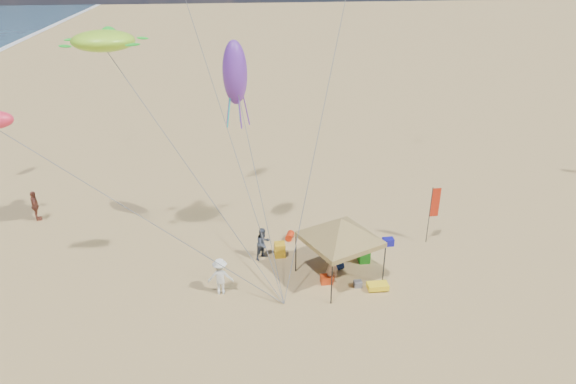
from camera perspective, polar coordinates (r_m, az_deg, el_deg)
The scene contains 17 objects.
ground at distance 21.54m, azimuth 1.08°, elevation -13.11°, with size 280.00×280.00×0.00m, color tan.
canopy_tent at distance 22.09m, azimuth 5.91°, elevation -3.18°, with size 5.18×5.18×3.48m.
feather_flag at distance 26.14m, azimuth 15.90°, elevation -1.50°, with size 0.47×0.04×3.05m.
cooler_red at distance 23.07m, azimuth 4.32°, elevation -9.66°, with size 0.54×0.38×0.38m, color red.
cooler_blue at distance 26.22m, azimuth 11.07°, elevation -5.45°, with size 0.54×0.38×0.38m, color #131292.
bag_navy at distance 23.98m, azimuth 5.46°, elevation -8.25°, with size 0.36×0.36×0.60m, color #0C1736.
bag_orange at distance 26.27m, azimuth 0.20°, elevation -4.90°, with size 0.36×0.36×0.60m, color red.
chair_green at distance 24.63m, azimuth 8.45°, elevation -6.97°, with size 0.50×0.50×0.70m, color #1D8618.
chair_yellow at distance 24.79m, azimuth -0.92°, elevation -6.44°, with size 0.50×0.50×0.70m, color gold.
crate_grey at distance 23.01m, azimuth 7.77°, elevation -10.10°, with size 0.34×0.30×0.28m, color slate.
beach_cart at distance 22.91m, azimuth 9.94°, elevation -10.27°, with size 0.90×0.50×0.24m, color yellow.
person_near_a at distance 22.78m, azimuth 4.89°, elevation -8.12°, with size 0.64×0.42×1.74m, color #A67E5F.
person_near_b at distance 24.41m, azimuth -2.78°, elevation -5.75°, with size 0.79×0.61×1.62m, color #39414E.
person_near_c at distance 22.22m, azimuth -7.54°, elevation -9.31°, with size 1.09×0.63×1.69m, color white.
person_far_a at distance 30.97m, azimuth -26.31°, elevation -1.39°, with size 1.01×0.42×1.72m, color #9C513C.
turtle_kite at distance 23.10m, azimuth -19.87°, elevation 15.53°, with size 2.58×2.07×0.86m, color #A0E829.
squid_kite at distance 23.47m, azimuth -5.92°, elevation 13.07°, with size 1.10×1.10×2.86m, color purple.
Camera 1 is at (-2.62, -16.70, 13.34)m, focal length 31.97 mm.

